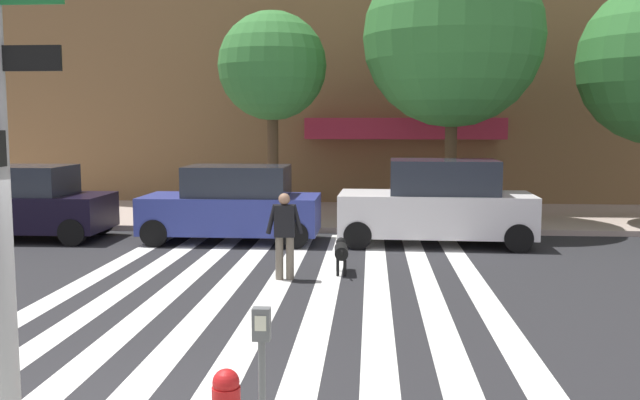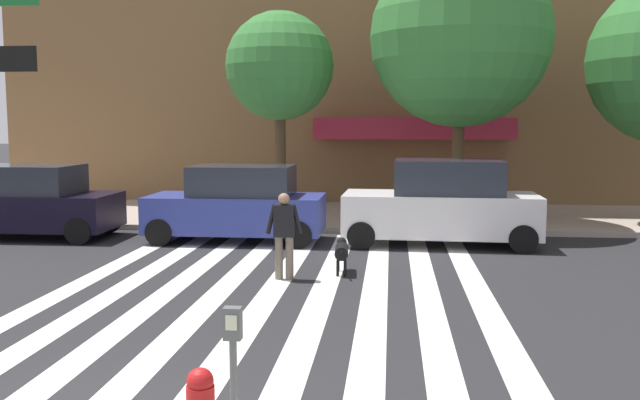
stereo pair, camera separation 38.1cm
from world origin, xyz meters
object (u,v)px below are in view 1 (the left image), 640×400
at_px(parked_car_third_in_line, 437,204).
at_px(street_tree_nearest, 272,67).
at_px(dog_on_leash, 341,251).
at_px(parked_car_behind_first, 233,205).
at_px(pedestrian_dog_walker, 284,231).
at_px(parking_meter_third_along, 262,367).
at_px(street_tree_middle, 453,38).
at_px(parked_car_near_curb, 13,204).

height_order(parked_car_third_in_line, street_tree_nearest, street_tree_nearest).
bearing_deg(dog_on_leash, parked_car_behind_first, 129.47).
bearing_deg(pedestrian_dog_walker, parking_meter_third_along, -84.23).
distance_m(parking_meter_third_along, pedestrian_dog_walker, 7.57).
xyz_separation_m(parked_car_behind_first, dog_on_leash, (2.83, -3.44, -0.48)).
distance_m(parked_car_behind_first, parked_car_third_in_line, 5.01).
xyz_separation_m(parked_car_behind_first, pedestrian_dog_walker, (1.79, -4.09, 0.01)).
xyz_separation_m(parked_car_third_in_line, street_tree_middle, (0.62, 2.95, 4.30)).
xyz_separation_m(parked_car_behind_first, street_tree_middle, (5.64, 2.95, 4.37)).
relative_size(street_tree_middle, pedestrian_dog_walker, 4.66).
relative_size(parked_car_behind_first, dog_on_leash, 3.96).
bearing_deg(pedestrian_dog_walker, street_tree_nearest, 99.59).
height_order(parking_meter_third_along, parked_car_near_curb, parked_car_near_curb).
bearing_deg(dog_on_leash, street_tree_nearest, 108.38).
bearing_deg(parking_meter_third_along, street_tree_nearest, 97.71).
relative_size(parked_car_near_curb, pedestrian_dog_walker, 2.98).
height_order(parking_meter_third_along, parked_car_third_in_line, parked_car_third_in_line).
bearing_deg(parked_car_behind_first, parked_car_third_in_line, -0.02).
height_order(parked_car_behind_first, dog_on_leash, parked_car_behind_first).
distance_m(street_tree_nearest, dog_on_leash, 8.48).
xyz_separation_m(parking_meter_third_along, parked_car_near_curb, (-8.20, 11.61, -0.13)).
height_order(parking_meter_third_along, street_tree_nearest, street_tree_nearest).
bearing_deg(street_tree_middle, street_tree_nearest, 172.87).
distance_m(parked_car_near_curb, dog_on_leash, 9.16).
xyz_separation_m(parking_meter_third_along, parked_car_third_in_line, (2.46, 11.61, -0.05)).
height_order(parked_car_behind_first, pedestrian_dog_walker, parked_car_behind_first).
height_order(parked_car_near_curb, pedestrian_dog_walker, parked_car_near_curb).
bearing_deg(parked_car_behind_first, parked_car_near_curb, 179.99).
distance_m(parked_car_third_in_line, pedestrian_dog_walker, 5.20).
relative_size(parked_car_behind_first, pedestrian_dog_walker, 2.64).
height_order(parking_meter_third_along, dog_on_leash, parking_meter_third_along).
relative_size(parked_car_near_curb, street_tree_nearest, 0.81).
height_order(parked_car_behind_first, parked_car_third_in_line, parked_car_third_in_line).
height_order(street_tree_nearest, pedestrian_dog_walker, street_tree_nearest).
bearing_deg(parked_car_third_in_line, parked_car_near_curb, 179.99).
xyz_separation_m(parked_car_near_curb, street_tree_middle, (11.28, 2.95, 4.39)).
bearing_deg(dog_on_leash, parking_meter_third_along, -91.94).
xyz_separation_m(parking_meter_third_along, dog_on_leash, (0.28, 8.18, -0.59)).
height_order(parked_car_near_curb, street_tree_middle, street_tree_middle).
height_order(parked_car_behind_first, street_tree_nearest, street_tree_nearest).
distance_m(parked_car_third_in_line, street_tree_nearest, 6.79).
distance_m(parked_car_near_curb, pedestrian_dog_walker, 8.49).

